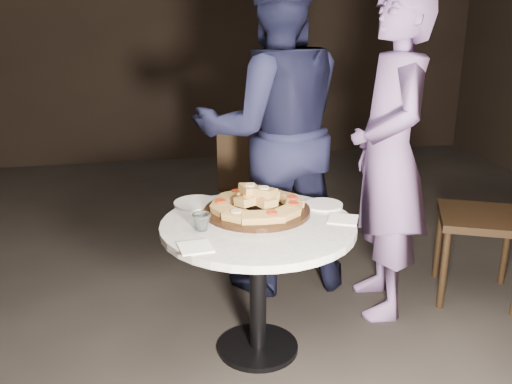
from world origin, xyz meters
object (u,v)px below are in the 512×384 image
Objects in this scene: focaccia_pile at (258,201)px; water_glass at (202,222)px; chair_right at (502,207)px; serving_board at (257,211)px; chair_far at (252,173)px; table at (258,248)px; diner_teal at (389,156)px; diner_navy at (273,131)px.

water_glass is at bearing -150.36° from focaccia_pile.
serving_board is at bearing -60.44° from chair_right.
chair_far is (0.18, 1.09, -0.19)m from focaccia_pile.
chair_far reaches higher than table.
diner_teal is at bearing 18.38° from water_glass.
table is 0.31m from water_glass.
focaccia_pile is at bearing 79.63° from table.
diner_teal is (0.52, -0.40, -0.06)m from diner_navy.
focaccia_pile is at bearing 93.91° from chair_far.
focaccia_pile is 0.26× the size of diner_teal.
water_glass is at bearing -172.09° from table.
chair_right is (1.67, 0.29, -0.15)m from water_glass.
chair_far reaches higher than water_glass.
water_glass is 1.34m from chair_far.
table is 0.18m from serving_board.
table is 1.28× the size of chair_far.
table is 0.64× the size of diner_navy.
table is at bearing -100.37° from focaccia_pile.
water_glass is at bearing 55.11° from diner_navy.
chair_right is 1.32m from diner_navy.
focaccia_pile is 0.24× the size of diner_navy.
chair_right is (1.39, 0.14, -0.13)m from serving_board.
chair_far is at bearing 80.59° from serving_board.
table is 1.43m from chair_right.
chair_far is 0.50× the size of diner_navy.
chair_far reaches higher than focaccia_pile.
chair_right reaches higher than chair_far.
chair_right is at bearing 10.35° from table.
table is 0.68× the size of diner_teal.
chair_far is (0.46, 1.25, -0.17)m from water_glass.
chair_far is 1.54m from chair_right.
focaccia_pile is 0.49× the size of chair_far.
diner_teal reaches higher than table.
diner_navy is at bearing 70.44° from serving_board.
focaccia_pile is at bearing -60.48° from chair_right.
water_glass is at bearing -56.02° from chair_right.
diner_teal is at bearing -69.46° from chair_right.
diner_teal is at bearing 141.30° from diner_navy.
diner_navy reaches higher than serving_board.
serving_board is 0.66m from diner_navy.
serving_board is 0.29× the size of diner_teal.
focaccia_pile is 0.64m from diner_navy.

